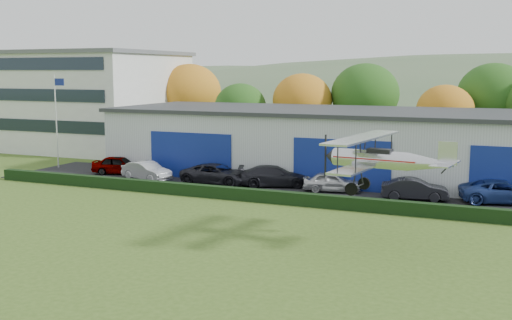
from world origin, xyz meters
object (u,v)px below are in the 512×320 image
at_px(car_2, 217,174).
at_px(car_5, 415,189).
at_px(car_0, 119,165).
at_px(office_block, 79,100).
at_px(car_1, 147,171).
at_px(hangar, 361,144).
at_px(car_6, 503,192).
at_px(car_4, 332,182).
at_px(flagpole, 57,113).
at_px(car_3, 274,176).
at_px(biplane, 381,158).

relative_size(car_2, car_5, 1.25).
bearing_deg(car_0, office_block, 31.73).
height_order(car_1, car_2, car_2).
distance_m(hangar, car_0, 19.47).
relative_size(hangar, car_6, 7.74).
distance_m(hangar, car_2, 11.83).
relative_size(car_1, car_5, 1.03).
bearing_deg(car_4, flagpole, 76.71).
relative_size(car_3, car_6, 0.99).
height_order(flagpole, car_1, flagpole).
height_order(car_2, car_3, car_3).
bearing_deg(hangar, car_1, -150.71).
height_order(car_1, biplane, biplane).
relative_size(car_1, biplane, 0.59).
relative_size(car_0, car_5, 1.02).
relative_size(hangar, car_4, 10.11).
relative_size(car_2, car_3, 1.03).
relative_size(office_block, car_2, 3.88).
relative_size(car_0, car_3, 0.84).
xyz_separation_m(hangar, car_6, (10.57, -6.36, -1.88)).
height_order(car_5, biplane, biplane).
relative_size(car_2, car_6, 1.01).
height_order(car_2, car_5, car_2).
height_order(car_4, car_5, car_5).
xyz_separation_m(car_3, biplane, (10.00, -11.76, 3.42)).
distance_m(car_0, biplane, 26.53).
xyz_separation_m(hangar, car_1, (-14.60, -8.19, -1.89)).
bearing_deg(flagpole, car_4, -2.29).
height_order(office_block, car_3, office_block).
distance_m(car_1, biplane, 22.62).
bearing_deg(car_2, office_block, 57.16).
height_order(car_6, biplane, biplane).
bearing_deg(car_6, car_2, 78.12).
distance_m(office_block, biplane, 45.97).
relative_size(car_4, car_5, 0.95).
distance_m(office_block, car_2, 28.38).
bearing_deg(car_4, biplane, -164.97).
bearing_deg(car_2, car_6, -88.53).
bearing_deg(biplane, car_0, 160.65).
relative_size(car_4, biplane, 0.54).
bearing_deg(office_block, car_1, -39.59).
relative_size(flagpole, car_5, 1.89).
relative_size(car_3, car_5, 1.22).
bearing_deg(car_0, car_4, -106.75).
height_order(hangar, car_2, hangar).
xyz_separation_m(car_5, car_6, (5.27, 1.12, 0.03)).
bearing_deg(car_3, car_2, 79.42).
bearing_deg(car_2, car_1, 95.75).
bearing_deg(office_block, car_0, -42.68).
xyz_separation_m(car_0, car_6, (28.80, 0.24, -0.01)).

